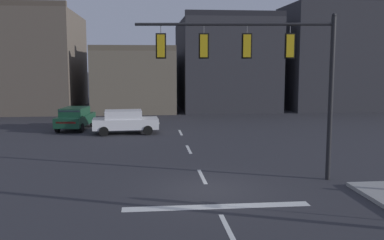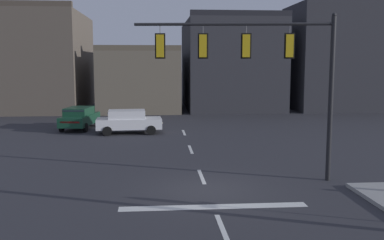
% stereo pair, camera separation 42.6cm
% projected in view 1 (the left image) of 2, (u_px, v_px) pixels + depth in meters
% --- Properties ---
extents(ground_plane, '(400.00, 400.00, 0.00)m').
position_uv_depth(ground_plane, '(209.00, 190.00, 16.99)').
color(ground_plane, '#2B2B30').
extents(stop_bar_paint, '(6.40, 0.50, 0.01)m').
position_uv_depth(stop_bar_paint, '(217.00, 207.00, 15.02)').
color(stop_bar_paint, silver).
rests_on(stop_bar_paint, ground).
extents(lane_centreline, '(0.16, 26.40, 0.01)m').
position_uv_depth(lane_centreline, '(202.00, 177.00, 18.97)').
color(lane_centreline, silver).
rests_on(lane_centreline, ground).
extents(signal_mast_near_side, '(8.01, 1.10, 6.81)m').
position_uv_depth(signal_mast_near_side, '(263.00, 61.00, 17.92)').
color(signal_mast_near_side, black).
rests_on(signal_mast_near_side, ground).
extents(car_lot_nearside, '(4.54, 2.12, 1.61)m').
position_uv_depth(car_lot_nearside, '(125.00, 121.00, 30.27)').
color(car_lot_nearside, silver).
rests_on(car_lot_nearside, ground).
extents(car_lot_middle, '(2.44, 4.63, 1.61)m').
position_uv_depth(car_lot_middle, '(75.00, 118.00, 32.20)').
color(car_lot_middle, '#143D28').
rests_on(car_lot_middle, ground).
extents(building_row, '(56.37, 13.56, 11.13)m').
position_uv_depth(building_row, '(254.00, 66.00, 47.37)').
color(building_row, brown).
rests_on(building_row, ground).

